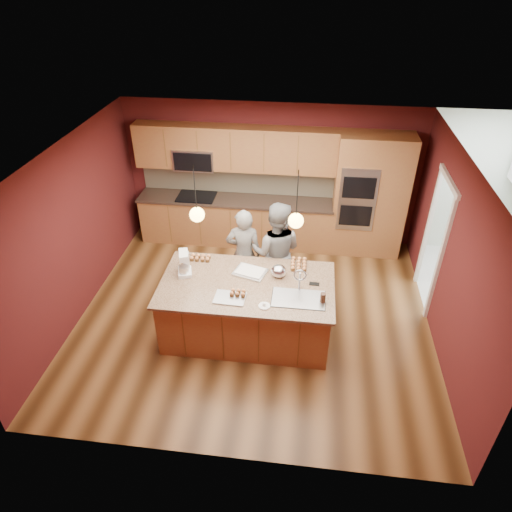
# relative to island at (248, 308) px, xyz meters

# --- Properties ---
(floor) EXTENTS (5.50, 5.50, 0.00)m
(floor) POSITION_rel_island_xyz_m (0.04, 0.39, -0.47)
(floor) COLOR #422711
(floor) RESTS_ON ground
(ceiling) EXTENTS (5.50, 5.50, 0.00)m
(ceiling) POSITION_rel_island_xyz_m (0.04, 0.39, 2.23)
(ceiling) COLOR silver
(ceiling) RESTS_ON ground
(wall_back) EXTENTS (5.50, 0.00, 5.50)m
(wall_back) POSITION_rel_island_xyz_m (0.04, 2.89, 0.88)
(wall_back) COLOR #4D1617
(wall_back) RESTS_ON ground
(wall_front) EXTENTS (5.50, 0.00, 5.50)m
(wall_front) POSITION_rel_island_xyz_m (0.04, -2.11, 0.88)
(wall_front) COLOR #4D1617
(wall_front) RESTS_ON ground
(wall_left) EXTENTS (0.00, 5.00, 5.00)m
(wall_left) POSITION_rel_island_xyz_m (-2.71, 0.39, 0.88)
(wall_left) COLOR #4D1617
(wall_left) RESTS_ON ground
(wall_right) EXTENTS (0.00, 5.00, 5.00)m
(wall_right) POSITION_rel_island_xyz_m (2.79, 0.39, 0.88)
(wall_right) COLOR #4D1617
(wall_right) RESTS_ON ground
(cabinet_run) EXTENTS (3.74, 0.64, 2.30)m
(cabinet_run) POSITION_rel_island_xyz_m (-0.64, 2.64, 0.51)
(cabinet_run) COLOR brown
(cabinet_run) RESTS_ON floor
(oven_column) EXTENTS (1.30, 0.62, 2.30)m
(oven_column) POSITION_rel_island_xyz_m (1.89, 2.58, 0.68)
(oven_column) COLOR brown
(oven_column) RESTS_ON floor
(doorway_trim) EXTENTS (0.08, 1.11, 2.20)m
(doorway_trim) POSITION_rel_island_xyz_m (2.77, 1.19, 0.58)
(doorway_trim) COLOR white
(doorway_trim) RESTS_ON wall_right
(pendant_left) EXTENTS (0.20, 0.20, 0.80)m
(pendant_left) POSITION_rel_island_xyz_m (-0.66, 0.00, 1.53)
(pendant_left) COLOR black
(pendant_left) RESTS_ON ceiling
(pendant_right) EXTENTS (0.20, 0.20, 0.80)m
(pendant_right) POSITION_rel_island_xyz_m (0.63, 0.00, 1.53)
(pendant_right) COLOR black
(pendant_right) RESTS_ON ceiling
(island) EXTENTS (2.50, 1.40, 1.30)m
(island) POSITION_rel_island_xyz_m (0.00, 0.00, 0.00)
(island) COLOR brown
(island) RESTS_ON floor
(person_left) EXTENTS (0.60, 0.42, 1.59)m
(person_left) POSITION_rel_island_xyz_m (-0.20, 0.95, 0.32)
(person_left) COLOR black
(person_left) RESTS_ON floor
(person_right) EXTENTS (0.87, 0.69, 1.74)m
(person_right) POSITION_rel_island_xyz_m (0.32, 0.95, 0.40)
(person_right) COLOR slate
(person_right) RESTS_ON floor
(stand_mixer) EXTENTS (0.26, 0.30, 0.37)m
(stand_mixer) POSITION_rel_island_xyz_m (-0.95, 0.14, 0.61)
(stand_mixer) COLOR white
(stand_mixer) RESTS_ON island
(sheet_cake) EXTENTS (0.54, 0.46, 0.05)m
(sheet_cake) POSITION_rel_island_xyz_m (-0.00, 0.27, 0.47)
(sheet_cake) COLOR silver
(sheet_cake) RESTS_ON island
(cooling_rack) EXTENTS (0.44, 0.32, 0.02)m
(cooling_rack) POSITION_rel_island_xyz_m (-0.20, -0.35, 0.46)
(cooling_rack) COLOR #A6A8AD
(cooling_rack) RESTS_ON island
(mixing_bowl) EXTENTS (0.22, 0.22, 0.19)m
(mixing_bowl) POSITION_rel_island_xyz_m (0.42, 0.25, 0.54)
(mixing_bowl) COLOR silver
(mixing_bowl) RESTS_ON island
(plate) EXTENTS (0.16, 0.16, 0.01)m
(plate) POSITION_rel_island_xyz_m (0.29, -0.46, 0.46)
(plate) COLOR white
(plate) RESTS_ON island
(tumbler) EXTENTS (0.08, 0.08, 0.15)m
(tumbler) POSITION_rel_island_xyz_m (1.06, -0.27, 0.52)
(tumbler) COLOR #381E11
(tumbler) RESTS_ON island
(phone) EXTENTS (0.15, 0.08, 0.01)m
(phone) POSITION_rel_island_xyz_m (0.94, 0.12, 0.45)
(phone) COLOR black
(phone) RESTS_ON island
(cupcakes_left) EXTENTS (0.33, 0.17, 0.07)m
(cupcakes_left) POSITION_rel_island_xyz_m (-0.81, 0.52, 0.49)
(cupcakes_left) COLOR #DA864D
(cupcakes_left) RESTS_ON island
(cupcakes_rack) EXTENTS (0.23, 0.15, 0.07)m
(cupcakes_rack) POSITION_rel_island_xyz_m (-0.10, -0.28, 0.50)
(cupcakes_rack) COLOR #DA864D
(cupcakes_rack) RESTS_ON island
(cupcakes_right) EXTENTS (0.25, 0.34, 0.08)m
(cupcakes_right) POSITION_rel_island_xyz_m (0.70, 0.54, 0.49)
(cupcakes_right) COLOR #DA864D
(cupcakes_right) RESTS_ON island
(dryer) EXTENTS (0.80, 0.82, 1.12)m
(dryer) POSITION_rel_island_xyz_m (4.23, 1.85, 0.09)
(dryer) COLOR white
(dryer) RESTS_ON floor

